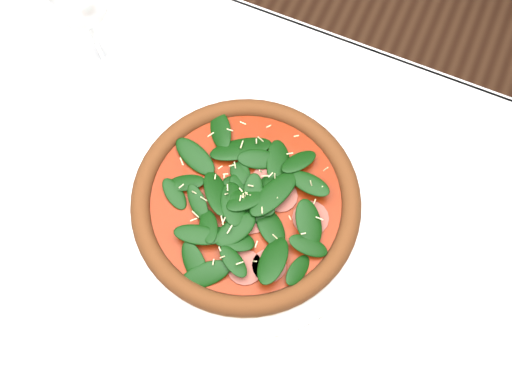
% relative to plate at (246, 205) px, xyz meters
% --- Properties ---
extents(ground, '(6.00, 6.00, 0.00)m').
position_rel_plate_xyz_m(ground, '(-0.06, -0.06, -0.76)').
color(ground, brown).
rests_on(ground, ground).
extents(dining_table, '(1.21, 0.81, 0.75)m').
position_rel_plate_xyz_m(dining_table, '(-0.06, -0.06, -0.11)').
color(dining_table, white).
rests_on(dining_table, ground).
extents(plate, '(0.39, 0.39, 0.02)m').
position_rel_plate_xyz_m(plate, '(0.00, 0.00, 0.00)').
color(plate, white).
rests_on(plate, dining_table).
extents(pizza, '(0.44, 0.44, 0.04)m').
position_rel_plate_xyz_m(pizza, '(0.00, -0.00, 0.02)').
color(pizza, '#A26127').
rests_on(pizza, plate).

